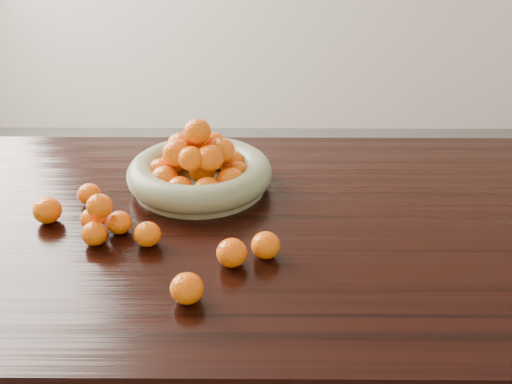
{
  "coord_description": "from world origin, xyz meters",
  "views": [
    {
      "loc": [
        -0.01,
        -1.16,
        1.43
      ],
      "look_at": [
        -0.02,
        -0.02,
        0.83
      ],
      "focal_mm": 40.0,
      "sensor_mm": 36.0,
      "label": 1
    }
  ],
  "objects_px": {
    "dining_table": "(264,250)",
    "loose_orange_0": "(148,234)",
    "fruit_bowl": "(200,170)",
    "orange_pyramid": "(101,220)"
  },
  "relations": [
    {
      "from": "dining_table",
      "to": "fruit_bowl",
      "type": "xyz_separation_m",
      "value": [
        -0.16,
        0.16,
        0.14
      ]
    },
    {
      "from": "dining_table",
      "to": "loose_orange_0",
      "type": "distance_m",
      "value": 0.3
    },
    {
      "from": "orange_pyramid",
      "to": "fruit_bowl",
      "type": "bearing_deg",
      "value": 50.22
    },
    {
      "from": "dining_table",
      "to": "loose_orange_0",
      "type": "xyz_separation_m",
      "value": [
        -0.25,
        -0.12,
        0.12
      ]
    },
    {
      "from": "fruit_bowl",
      "to": "orange_pyramid",
      "type": "bearing_deg",
      "value": -129.78
    },
    {
      "from": "dining_table",
      "to": "fruit_bowl",
      "type": "distance_m",
      "value": 0.27
    },
    {
      "from": "fruit_bowl",
      "to": "dining_table",
      "type": "bearing_deg",
      "value": -43.72
    },
    {
      "from": "orange_pyramid",
      "to": "loose_orange_0",
      "type": "relative_size",
      "value": 2.03
    },
    {
      "from": "dining_table",
      "to": "fruit_bowl",
      "type": "relative_size",
      "value": 5.4
    },
    {
      "from": "dining_table",
      "to": "loose_orange_0",
      "type": "bearing_deg",
      "value": -155.2
    }
  ]
}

